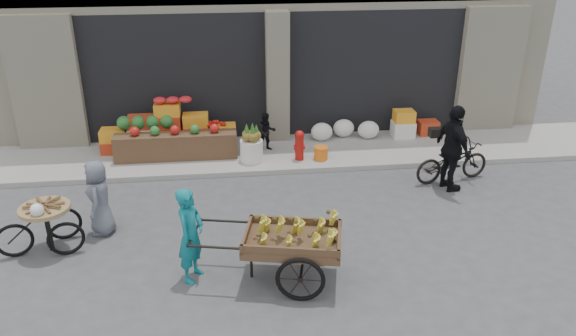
{
  "coord_description": "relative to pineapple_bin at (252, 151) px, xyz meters",
  "views": [
    {
      "loc": [
        -1.32,
        -8.31,
        5.28
      ],
      "look_at": [
        -0.23,
        0.92,
        1.1
      ],
      "focal_mm": 35.0,
      "sensor_mm": 36.0,
      "label": 1
    }
  ],
  "objects": [
    {
      "name": "right_bay_goods",
      "position": [
        3.36,
        1.1,
        0.04
      ],
      "size": [
        3.35,
        0.6,
        0.7
      ],
      "color": "silver",
      "rests_on": "sidewalk"
    },
    {
      "name": "orange_bucket",
      "position": [
        1.6,
        -0.1,
        -0.1
      ],
      "size": [
        0.32,
        0.32,
        0.3
      ],
      "primitive_type": "cylinder",
      "color": "orange",
      "rests_on": "sidewalk"
    },
    {
      "name": "bicycle",
      "position": [
        4.26,
        -1.32,
        0.08
      ],
      "size": [
        1.8,
        0.92,
        0.9
      ],
      "primitive_type": "imported",
      "rotation": [
        0.0,
        0.0,
        1.77
      ],
      "color": "black",
      "rests_on": "ground"
    },
    {
      "name": "fire_hydrant",
      "position": [
        1.1,
        -0.05,
        0.13
      ],
      "size": [
        0.22,
        0.22,
        0.71
      ],
      "color": "#A5140F",
      "rests_on": "sidewalk"
    },
    {
      "name": "tricycle_cart",
      "position": [
        -3.66,
        -3.19,
        0.2
      ],
      "size": [
        1.46,
        1.05,
        0.95
      ],
      "rotation": [
        0.0,
        0.0,
        0.29
      ],
      "color": "#9E7F51",
      "rests_on": "ground"
    },
    {
      "name": "cyclist",
      "position": [
        4.06,
        -1.72,
        0.55
      ],
      "size": [
        0.65,
        1.15,
        1.84
      ],
      "primitive_type": "imported",
      "rotation": [
        0.0,
        0.0,
        1.77
      ],
      "color": "black",
      "rests_on": "ground"
    },
    {
      "name": "banana_cart",
      "position": [
        0.32,
        -4.54,
        0.4
      ],
      "size": [
        2.69,
        1.53,
        1.06
      ],
      "rotation": [
        0.0,
        0.0,
        -0.22
      ],
      "color": "brown",
      "rests_on": "ground"
    },
    {
      "name": "vendor_woman",
      "position": [
        -1.18,
        -4.32,
        0.42
      ],
      "size": [
        0.57,
        0.67,
        1.58
      ],
      "primitive_type": "imported",
      "rotation": [
        0.0,
        0.0,
        1.18
      ],
      "color": "#0F6E79",
      "rests_on": "ground"
    },
    {
      "name": "vendor_grey",
      "position": [
        -2.86,
        -2.68,
        0.33
      ],
      "size": [
        0.46,
        0.7,
        1.41
      ],
      "primitive_type": "imported",
      "rotation": [
        0.0,
        0.0,
        -1.59
      ],
      "color": "slate",
      "rests_on": "ground"
    },
    {
      "name": "ground",
      "position": [
        0.75,
        -3.6,
        -0.37
      ],
      "size": [
        80.0,
        80.0,
        0.0
      ],
      "primitive_type": "plane",
      "color": "#424244",
      "rests_on": "ground"
    },
    {
      "name": "pineapple_bin",
      "position": [
        0.0,
        0.0,
        0.0
      ],
      "size": [
        0.52,
        0.52,
        0.5
      ],
      "primitive_type": "cylinder",
      "color": "silver",
      "rests_on": "sidewalk"
    },
    {
      "name": "seated_person",
      "position": [
        0.4,
        0.6,
        0.21
      ],
      "size": [
        0.51,
        0.43,
        0.93
      ],
      "primitive_type": "imported",
      "rotation": [
        0.0,
        0.0,
        0.17
      ],
      "color": "black",
      "rests_on": "sidewalk"
    },
    {
      "name": "fruit_display",
      "position": [
        -1.73,
        0.78,
        0.3
      ],
      "size": [
        3.1,
        1.12,
        1.24
      ],
      "color": "#AF3318",
      "rests_on": "sidewalk"
    },
    {
      "name": "sidewalk",
      "position": [
        0.75,
        0.5,
        -0.31
      ],
      "size": [
        18.0,
        2.2,
        0.12
      ],
      "primitive_type": "cube",
      "color": "gray",
      "rests_on": "ground"
    }
  ]
}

